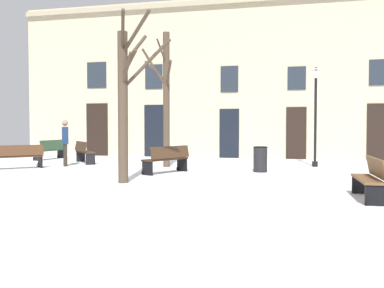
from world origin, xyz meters
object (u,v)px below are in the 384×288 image
at_px(bench_near_center_tree, 17,156).
at_px(bench_far_corner, 370,178).
at_px(litter_bin, 260,159).
at_px(bench_back_to_back_left, 84,152).
at_px(tree_near_facade, 166,97).
at_px(bench_facing_shops, 51,149).
at_px(streetlamp, 316,106).
at_px(tree_right_of_center, 125,97).
at_px(person_crossing_plaza, 65,140).
at_px(bench_by_litter_bin, 167,159).

relative_size(bench_near_center_tree, bench_far_corner, 0.93).
xyz_separation_m(litter_bin, bench_back_to_back_left, (-7.42, 1.78, 0.05)).
distance_m(tree_near_facade, bench_back_to_back_left, 4.43).
distance_m(bench_far_corner, bench_facing_shops, 15.23).
relative_size(tree_near_facade, litter_bin, 5.88).
bearing_deg(streetlamp, bench_far_corner, -82.73).
height_order(bench_near_center_tree, bench_far_corner, bench_far_corner).
relative_size(tree_right_of_center, person_crossing_plaza, 2.52).
xyz_separation_m(bench_back_to_back_left, bench_far_corner, (10.21, -6.85, -0.02)).
relative_size(streetlamp, litter_bin, 4.40).
bearing_deg(litter_bin, bench_facing_shops, 161.38).
height_order(tree_near_facade, bench_facing_shops, tree_near_facade).
distance_m(bench_back_to_back_left, bench_far_corner, 12.29).
height_order(bench_back_to_back_left, bench_near_center_tree, bench_back_to_back_left).
distance_m(bench_by_litter_bin, bench_far_corner, 6.92).
height_order(bench_back_to_back_left, bench_far_corner, bench_back_to_back_left).
distance_m(bench_back_to_back_left, bench_by_litter_bin, 5.38).
relative_size(bench_by_litter_bin, bench_near_center_tree, 1.11).
relative_size(streetlamp, bench_facing_shops, 1.97).
bearing_deg(tree_right_of_center, bench_far_corner, -11.83).
bearing_deg(person_crossing_plaza, litter_bin, -126.42).
relative_size(bench_by_litter_bin, bench_facing_shops, 0.96).
xyz_separation_m(tree_near_facade, litter_bin, (3.64, -1.01, -2.21)).
distance_m(tree_near_facade, litter_bin, 4.38).
relative_size(litter_bin, bench_back_to_back_left, 0.51).
xyz_separation_m(tree_near_facade, bench_near_center_tree, (-4.93, -2.07, -2.20)).
height_order(tree_near_facade, streetlamp, tree_near_facade).
distance_m(tree_right_of_center, bench_back_to_back_left, 7.19).
bearing_deg(bench_by_litter_bin, bench_far_corner, 81.03).
bearing_deg(streetlamp, bench_by_litter_bin, -142.52).
xyz_separation_m(streetlamp, bench_back_to_back_left, (-9.25, -0.70, -1.82)).
distance_m(bench_back_to_back_left, person_crossing_plaza, 1.51).
bearing_deg(person_crossing_plaza, bench_far_corner, -151.59).
height_order(tree_right_of_center, tree_near_facade, tree_near_facade).
distance_m(streetlamp, bench_by_litter_bin, 6.26).
xyz_separation_m(bench_back_to_back_left, bench_near_center_tree, (-1.14, -2.84, -0.03)).
height_order(bench_facing_shops, person_crossing_plaza, person_crossing_plaza).
height_order(litter_bin, bench_by_litter_bin, bench_by_litter_bin).
xyz_separation_m(bench_near_center_tree, bench_far_corner, (11.35, -4.01, 0.01)).
bearing_deg(bench_near_center_tree, person_crossing_plaza, -175.72).
relative_size(bench_back_to_back_left, bench_near_center_tree, 1.03).
distance_m(bench_by_litter_bin, bench_facing_shops, 8.31).
bearing_deg(litter_bin, bench_near_center_tree, -172.94).
bearing_deg(bench_back_to_back_left, person_crossing_plaza, 137.87).
distance_m(bench_near_center_tree, person_crossing_plaza, 1.88).
bearing_deg(person_crossing_plaza, bench_back_to_back_left, -35.29).
height_order(bench_by_litter_bin, bench_facing_shops, bench_facing_shops).
bearing_deg(tree_near_facade, litter_bin, -15.55).
relative_size(tree_right_of_center, litter_bin, 5.21).
bearing_deg(bench_far_corner, tree_near_facade, -136.48).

